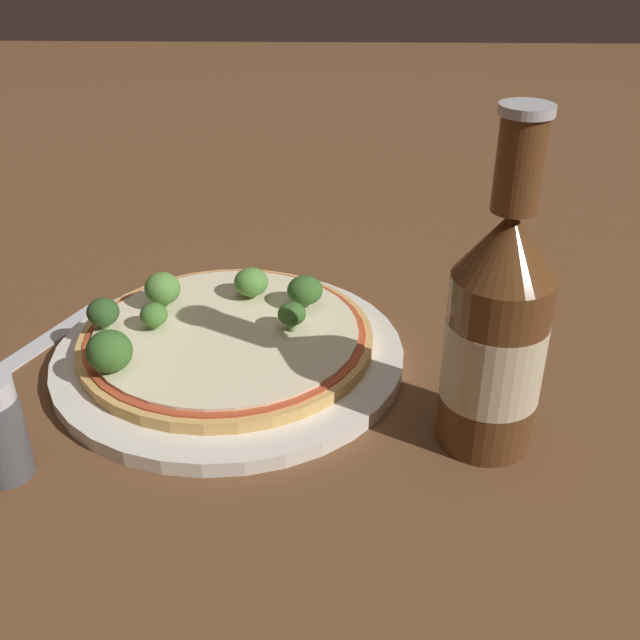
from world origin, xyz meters
TOP-DOWN VIEW (x-y plane):
  - ground_plane at (0.00, 0.00)m, footprint 3.00×3.00m
  - plate at (-0.01, -0.01)m, footprint 0.29×0.29m
  - pizza at (-0.02, -0.00)m, footprint 0.24×0.24m
  - broccoli_floret_0 at (-0.00, 0.06)m, footprint 0.03×0.03m
  - broccoli_floret_1 at (-0.07, 0.00)m, footprint 0.02×0.02m
  - broccoli_floret_2 at (0.04, -0.00)m, footprint 0.02×0.02m
  - broccoli_floret_3 at (-0.12, -0.00)m, footprint 0.03×0.03m
  - broccoli_floret_4 at (0.05, 0.04)m, footprint 0.03×0.03m
  - broccoli_floret_5 at (-0.07, 0.04)m, footprint 0.03×0.03m
  - broccoli_floret_6 at (-0.09, -0.06)m, footprint 0.03×0.03m
  - beer_bottle at (0.18, -0.10)m, footprint 0.07×0.07m
  - fork at (-0.18, 0.01)m, footprint 0.08×0.15m

SIDE VIEW (x-z plane):
  - ground_plane at x=0.00m, z-range 0.00..0.00m
  - fork at x=-0.18m, z-range 0.00..0.00m
  - plate at x=-0.01m, z-range 0.00..0.01m
  - pizza at x=-0.02m, z-range 0.01..0.03m
  - broccoli_floret_1 at x=-0.07m, z-range 0.03..0.05m
  - broccoli_floret_0 at x=0.00m, z-range 0.03..0.05m
  - broccoli_floret_3 at x=-0.12m, z-range 0.03..0.05m
  - broccoli_floret_2 at x=0.04m, z-range 0.03..0.05m
  - broccoli_floret_6 at x=-0.09m, z-range 0.02..0.06m
  - broccoli_floret_4 at x=0.05m, z-range 0.03..0.06m
  - broccoli_floret_5 at x=-0.07m, z-range 0.03..0.06m
  - beer_bottle at x=0.18m, z-range -0.03..0.21m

